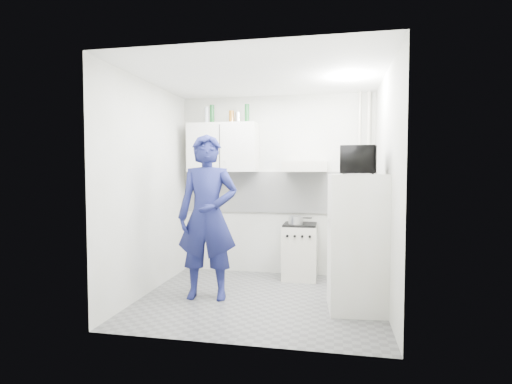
# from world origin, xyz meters

# --- Properties ---
(floor) EXTENTS (2.80, 2.80, 0.00)m
(floor) POSITION_xyz_m (0.00, 0.00, 0.00)
(floor) COLOR #5C5C5C
(floor) RESTS_ON ground
(ceiling) EXTENTS (2.80, 2.80, 0.00)m
(ceiling) POSITION_xyz_m (0.00, 0.00, 2.60)
(ceiling) COLOR white
(ceiling) RESTS_ON wall_back
(wall_back) EXTENTS (2.80, 0.00, 2.80)m
(wall_back) POSITION_xyz_m (0.00, 1.25, 1.30)
(wall_back) COLOR silver
(wall_back) RESTS_ON floor
(wall_left) EXTENTS (0.00, 2.60, 2.60)m
(wall_left) POSITION_xyz_m (-1.40, 0.00, 1.30)
(wall_left) COLOR silver
(wall_left) RESTS_ON floor
(wall_right) EXTENTS (0.00, 2.60, 2.60)m
(wall_right) POSITION_xyz_m (1.40, 0.00, 1.30)
(wall_right) COLOR silver
(wall_right) RESTS_ON floor
(person) EXTENTS (0.75, 0.54, 1.94)m
(person) POSITION_xyz_m (-0.62, -0.06, 0.97)
(person) COLOR #161A4E
(person) RESTS_ON floor
(stove) EXTENTS (0.47, 0.47, 0.75)m
(stove) POSITION_xyz_m (0.38, 1.00, 0.38)
(stove) COLOR beige
(stove) RESTS_ON floor
(fridge) EXTENTS (0.66, 0.66, 1.48)m
(fridge) POSITION_xyz_m (1.10, -0.13, 0.74)
(fridge) COLOR silver
(fridge) RESTS_ON floor
(stove_top) EXTENTS (0.45, 0.45, 0.03)m
(stove_top) POSITION_xyz_m (0.38, 1.00, 0.76)
(stove_top) COLOR black
(stove_top) RESTS_ON stove
(saucepan) EXTENTS (0.20, 0.20, 0.11)m
(saucepan) POSITION_xyz_m (0.33, 0.93, 0.83)
(saucepan) COLOR silver
(saucepan) RESTS_ON stove_top
(microwave) EXTENTS (0.56, 0.41, 0.30)m
(microwave) POSITION_xyz_m (1.10, -0.13, 1.62)
(microwave) COLOR black
(microwave) RESTS_ON fridge
(bottle_b) EXTENTS (0.06, 0.06, 0.24)m
(bottle_b) POSITION_xyz_m (-0.99, 1.07, 2.32)
(bottle_b) COLOR #B2B7BC
(bottle_b) RESTS_ON upper_cabinet
(bottle_c) EXTENTS (0.07, 0.07, 0.27)m
(bottle_c) POSITION_xyz_m (-0.91, 1.07, 2.33)
(bottle_c) COLOR #144C1E
(bottle_c) RESTS_ON upper_cabinet
(canister_a) EXTENTS (0.07, 0.07, 0.18)m
(canister_a) POSITION_xyz_m (-0.62, 1.07, 2.29)
(canister_a) COLOR brown
(canister_a) RESTS_ON upper_cabinet
(canister_b) EXTENTS (0.08, 0.08, 0.15)m
(canister_b) POSITION_xyz_m (-0.53, 1.07, 2.28)
(canister_b) COLOR silver
(canister_b) RESTS_ON upper_cabinet
(bottle_e) EXTENTS (0.07, 0.07, 0.27)m
(bottle_e) POSITION_xyz_m (-0.39, 1.07, 2.33)
(bottle_e) COLOR #144C1E
(bottle_e) RESTS_ON upper_cabinet
(upper_cabinet) EXTENTS (1.00, 0.35, 0.70)m
(upper_cabinet) POSITION_xyz_m (-0.75, 1.07, 1.85)
(upper_cabinet) COLOR silver
(upper_cabinet) RESTS_ON wall_back
(range_hood) EXTENTS (0.60, 0.50, 0.14)m
(range_hood) POSITION_xyz_m (0.45, 1.00, 1.57)
(range_hood) COLOR beige
(range_hood) RESTS_ON wall_back
(backsplash) EXTENTS (2.74, 0.03, 0.60)m
(backsplash) POSITION_xyz_m (0.00, 1.24, 1.20)
(backsplash) COLOR white
(backsplash) RESTS_ON wall_back
(pipe_a) EXTENTS (0.05, 0.05, 2.60)m
(pipe_a) POSITION_xyz_m (1.30, 1.17, 1.30)
(pipe_a) COLOR beige
(pipe_a) RESTS_ON floor
(pipe_b) EXTENTS (0.04, 0.04, 2.60)m
(pipe_b) POSITION_xyz_m (1.18, 1.17, 1.30)
(pipe_b) COLOR beige
(pipe_b) RESTS_ON floor
(ceiling_spot_fixture) EXTENTS (0.10, 0.10, 0.02)m
(ceiling_spot_fixture) POSITION_xyz_m (1.00, 0.20, 2.57)
(ceiling_spot_fixture) COLOR white
(ceiling_spot_fixture) RESTS_ON ceiling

